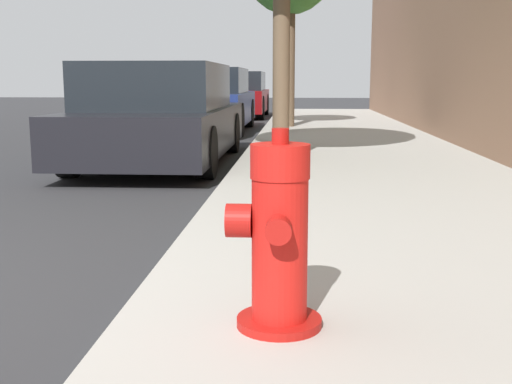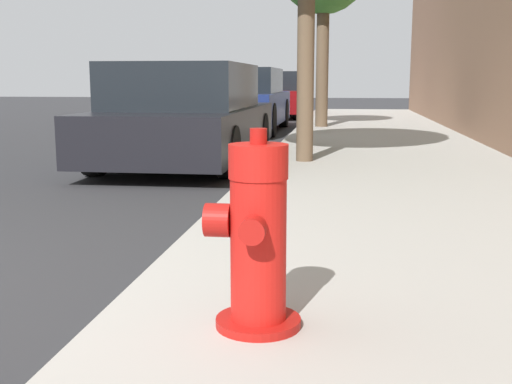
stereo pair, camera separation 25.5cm
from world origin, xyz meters
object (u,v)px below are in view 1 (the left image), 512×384
parked_car_mid (209,101)px  parked_car_far (239,95)px  fire_hydrant (278,239)px  parked_car_near (161,116)px

parked_car_mid → parked_car_far: parked_car_mid is taller
parked_car_far → fire_hydrant: bearing=-84.1°
fire_hydrant → parked_car_far: size_ratio=0.19×
parked_car_mid → parked_car_far: bearing=88.7°
parked_car_mid → parked_car_far: size_ratio=1.08×
fire_hydrant → parked_car_mid: size_ratio=0.18×
fire_hydrant → parked_car_far: bearing=95.9°
fire_hydrant → parked_car_near: size_ratio=0.18×
fire_hydrant → parked_car_near: parked_car_near is taller
parked_car_mid → fire_hydrant: bearing=-80.6°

